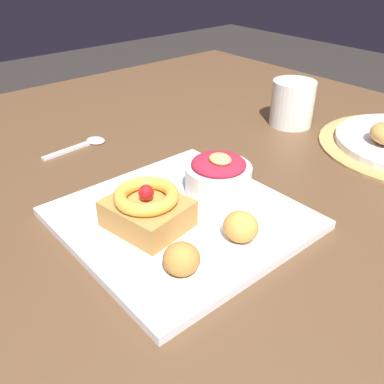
{
  "coord_description": "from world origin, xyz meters",
  "views": [
    {
      "loc": [
        0.44,
        -0.52,
        1.07
      ],
      "look_at": [
        0.07,
        -0.2,
        0.77
      ],
      "focal_mm": 39.41,
      "sensor_mm": 36.0,
      "label": 1
    }
  ],
  "objects_px": {
    "fritter_middle": "(182,259)",
    "coffee_mug": "(292,103)",
    "fritter_front": "(241,227)",
    "front_plate": "(181,218)",
    "spoon": "(84,145)",
    "berry_ramekin": "(218,176)",
    "cake_slice": "(147,208)"
  },
  "relations": [
    {
      "from": "spoon",
      "to": "coffee_mug",
      "type": "distance_m",
      "value": 0.42
    },
    {
      "from": "fritter_middle",
      "to": "spoon",
      "type": "height_order",
      "value": "fritter_middle"
    },
    {
      "from": "cake_slice",
      "to": "coffee_mug",
      "type": "height_order",
      "value": "coffee_mug"
    },
    {
      "from": "fritter_front",
      "to": "spoon",
      "type": "bearing_deg",
      "value": -179.22
    },
    {
      "from": "front_plate",
      "to": "fritter_front",
      "type": "bearing_deg",
      "value": 13.69
    },
    {
      "from": "front_plate",
      "to": "cake_slice",
      "type": "xyz_separation_m",
      "value": [
        -0.01,
        -0.05,
        0.03
      ]
    },
    {
      "from": "cake_slice",
      "to": "fritter_middle",
      "type": "distance_m",
      "value": 0.1
    },
    {
      "from": "fritter_front",
      "to": "fritter_middle",
      "type": "height_order",
      "value": "same"
    },
    {
      "from": "front_plate",
      "to": "spoon",
      "type": "distance_m",
      "value": 0.31
    },
    {
      "from": "cake_slice",
      "to": "spoon",
      "type": "height_order",
      "value": "cake_slice"
    },
    {
      "from": "fritter_front",
      "to": "coffee_mug",
      "type": "relative_size",
      "value": 0.5
    },
    {
      "from": "spoon",
      "to": "coffee_mug",
      "type": "height_order",
      "value": "coffee_mug"
    },
    {
      "from": "front_plate",
      "to": "cake_slice",
      "type": "distance_m",
      "value": 0.06
    },
    {
      "from": "berry_ramekin",
      "to": "fritter_middle",
      "type": "relative_size",
      "value": 2.27
    },
    {
      "from": "cake_slice",
      "to": "berry_ramekin",
      "type": "xyz_separation_m",
      "value": [
        -0.0,
        0.13,
        0.0
      ]
    },
    {
      "from": "fritter_front",
      "to": "coffee_mug",
      "type": "distance_m",
      "value": 0.43
    },
    {
      "from": "fritter_front",
      "to": "cake_slice",
      "type": "bearing_deg",
      "value": -144.76
    },
    {
      "from": "fritter_middle",
      "to": "coffee_mug",
      "type": "relative_size",
      "value": 0.47
    },
    {
      "from": "fritter_middle",
      "to": "coffee_mug",
      "type": "height_order",
      "value": "coffee_mug"
    },
    {
      "from": "fritter_middle",
      "to": "coffee_mug",
      "type": "bearing_deg",
      "value": 114.59
    },
    {
      "from": "fritter_front",
      "to": "front_plate",
      "type": "bearing_deg",
      "value": -166.31
    },
    {
      "from": "cake_slice",
      "to": "coffee_mug",
      "type": "distance_m",
      "value": 0.46
    },
    {
      "from": "front_plate",
      "to": "fritter_middle",
      "type": "relative_size",
      "value": 6.92
    },
    {
      "from": "front_plate",
      "to": "spoon",
      "type": "height_order",
      "value": "front_plate"
    },
    {
      "from": "berry_ramekin",
      "to": "spoon",
      "type": "bearing_deg",
      "value": -168.34
    },
    {
      "from": "fritter_front",
      "to": "coffee_mug",
      "type": "height_order",
      "value": "coffee_mug"
    },
    {
      "from": "fritter_middle",
      "to": "spoon",
      "type": "distance_m",
      "value": 0.41
    },
    {
      "from": "spoon",
      "to": "fritter_front",
      "type": "bearing_deg",
      "value": -94.53
    },
    {
      "from": "front_plate",
      "to": "fritter_front",
      "type": "height_order",
      "value": "fritter_front"
    },
    {
      "from": "berry_ramekin",
      "to": "spoon",
      "type": "relative_size",
      "value": 0.76
    },
    {
      "from": "front_plate",
      "to": "fritter_middle",
      "type": "xyz_separation_m",
      "value": [
        0.09,
        -0.07,
        0.02
      ]
    },
    {
      "from": "berry_ramekin",
      "to": "fritter_middle",
      "type": "height_order",
      "value": "berry_ramekin"
    }
  ]
}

